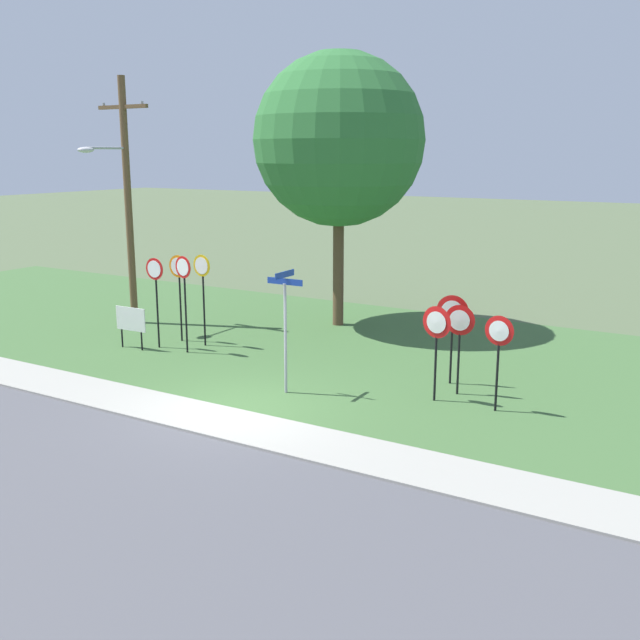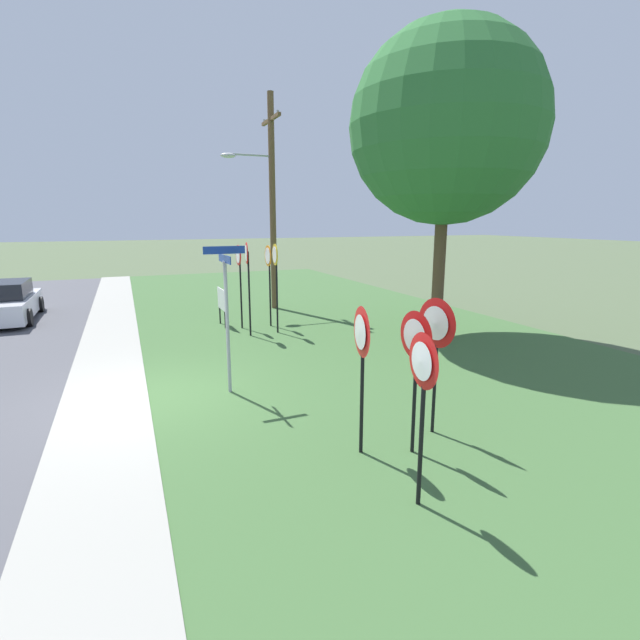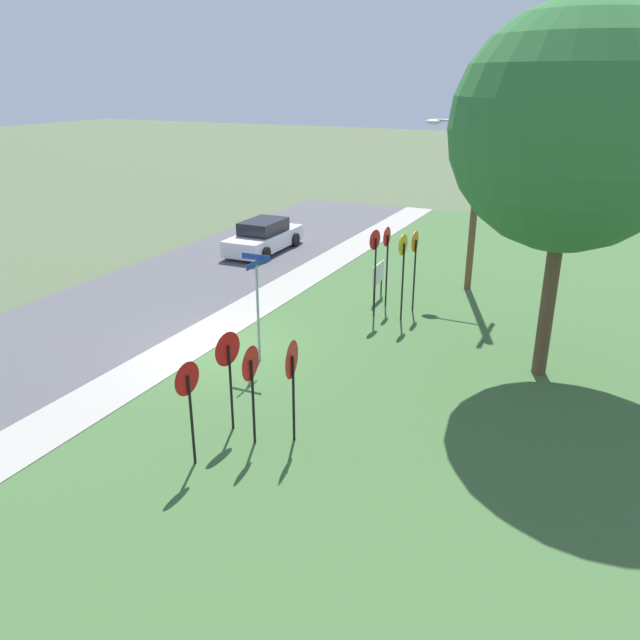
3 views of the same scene
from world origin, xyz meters
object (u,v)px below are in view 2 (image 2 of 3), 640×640
object	(u,v)px
stop_sign_near_right	(269,268)
parked_hatchback_near	(6,303)
yield_sign_near_left	(436,334)
yield_sign_far_right	(361,346)
stop_sign_near_left	(248,270)
notice_board	(222,301)
street_name_post	(227,307)
oak_tree_left	(447,126)
utility_pole	(269,195)
stop_sign_far_left	(276,270)
yield_sign_far_left	(422,380)
yield_sign_near_right	(415,349)
stop_sign_far_center	(239,269)

from	to	relation	value
stop_sign_near_right	parked_hatchback_near	bearing A→B (deg)	-118.90
yield_sign_near_left	yield_sign_far_right	size ratio (longest dim) A/B	1.00
stop_sign_near_left	yield_sign_far_right	world-z (taller)	stop_sign_near_left
stop_sign_near_right	notice_board	world-z (taller)	stop_sign_near_right
stop_sign_near_left	yield_sign_far_right	distance (m)	7.82
stop_sign_near_left	yield_sign_near_left	distance (m)	7.74
street_name_post	oak_tree_left	size ratio (longest dim) A/B	0.34
yield_sign_near_left	utility_pole	distance (m)	12.10
stop_sign_far_left	yield_sign_far_left	distance (m)	9.40
stop_sign_near_right	yield_sign_far_left	world-z (taller)	stop_sign_near_right
utility_pole	yield_sign_near_left	bearing A→B (deg)	-3.96
yield_sign_far_right	notice_board	bearing A→B (deg)	-169.16
utility_pole	oak_tree_left	size ratio (longest dim) A/B	0.91
yield_sign_near_right	yield_sign_far_right	world-z (taller)	yield_sign_far_right
stop_sign_near_right	yield_sign_far_right	world-z (taller)	stop_sign_near_right
stop_sign_near_left	yield_sign_near_left	bearing A→B (deg)	17.30
yield_sign_far_left	oak_tree_left	size ratio (longest dim) A/B	0.25
stop_sign_far_left	parked_hatchback_near	xyz separation A→B (m)	(-5.55, -8.23, -1.37)
yield_sign_near_right	notice_board	xyz separation A→B (m)	(-9.79, -0.92, -0.79)
yield_sign_near_left	yield_sign_far_left	bearing A→B (deg)	-49.66
stop_sign_near_right	yield_sign_far_right	distance (m)	8.95
stop_sign_far_center	parked_hatchback_near	bearing A→B (deg)	-121.84
stop_sign_near_right	yield_sign_far_right	xyz separation A→B (m)	(8.86, -1.26, -0.24)
stop_sign_near_left	notice_board	xyz separation A→B (m)	(-1.69, -0.49, -1.18)
stop_sign_far_left	parked_hatchback_near	size ratio (longest dim) A/B	0.63
street_name_post	parked_hatchback_near	size ratio (longest dim) A/B	0.67
yield_sign_near_left	oak_tree_left	world-z (taller)	oak_tree_left
yield_sign_far_right	oak_tree_left	xyz separation A→B (m)	(-5.80, 5.68, 4.38)
stop_sign_near_left	yield_sign_far_left	bearing A→B (deg)	7.34
oak_tree_left	parked_hatchback_near	world-z (taller)	oak_tree_left
utility_pole	parked_hatchback_near	world-z (taller)	utility_pole
stop_sign_far_center	yield_sign_far_right	size ratio (longest dim) A/B	1.19
yield_sign_far_left	yield_sign_far_right	size ratio (longest dim) A/B	0.97
yield_sign_near_right	stop_sign_far_center	bearing A→B (deg)	178.73
yield_sign_far_right	street_name_post	distance (m)	3.55
yield_sign_far_left	stop_sign_far_center	bearing A→B (deg)	-175.97
stop_sign_near_left	yield_sign_near_right	size ratio (longest dim) A/B	1.29
oak_tree_left	parked_hatchback_near	bearing A→B (deg)	-120.92
yield_sign_near_right	notice_board	world-z (taller)	yield_sign_near_right
yield_sign_near_left	street_name_post	xyz separation A→B (m)	(-3.15, -2.69, 0.08)
stop_sign_near_right	utility_pole	xyz separation A→B (m)	(-3.07, 0.98, 2.46)
stop_sign_far_center	notice_board	size ratio (longest dim) A/B	2.15
yield_sign_far_right	notice_board	world-z (taller)	yield_sign_far_right
yield_sign_near_right	stop_sign_far_left	bearing A→B (deg)	172.82
stop_sign_far_left	yield_sign_far_right	distance (m)	7.97
notice_board	yield_sign_far_right	bearing A→B (deg)	-0.67
yield_sign_near_left	yield_sign_far_right	distance (m)	1.44
stop_sign_far_left	stop_sign_near_left	bearing A→B (deg)	-81.22
street_name_post	utility_pole	distance (m)	9.66
yield_sign_far_right	oak_tree_left	distance (m)	9.23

